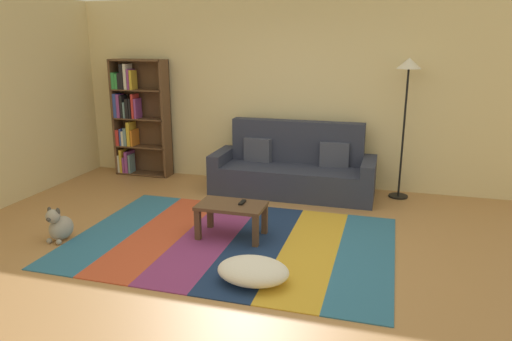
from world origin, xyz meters
TOP-DOWN VIEW (x-y plane):
  - ground_plane at (0.00, 0.00)m, footprint 14.00×14.00m
  - back_wall at (0.00, 2.55)m, footprint 6.80×0.10m
  - left_wall at (-3.40, 0.75)m, footprint 0.10×5.50m
  - rug at (-0.15, 0.14)m, footprint 3.39×2.34m
  - couch at (0.14, 2.02)m, footprint 2.26×0.80m
  - bookshelf at (-2.49, 2.31)m, footprint 0.90×0.28m
  - coffee_table at (-0.19, 0.27)m, footprint 0.73×0.44m
  - pouf at (0.33, -0.65)m, footprint 0.65×0.49m
  - dog at (-1.95, -0.33)m, footprint 0.22×0.35m
  - standing_lamp at (1.58, 2.23)m, footprint 0.32×0.32m
  - tv_remote at (-0.08, 0.33)m, footprint 0.04×0.15m

SIDE VIEW (x-z plane):
  - ground_plane at x=0.00m, z-range 0.00..0.00m
  - rug at x=-0.15m, z-range 0.00..0.01m
  - pouf at x=0.33m, z-range 0.01..0.22m
  - dog at x=-1.95m, z-range -0.04..0.36m
  - coffee_table at x=-0.19m, z-range 0.12..0.50m
  - couch at x=0.14m, z-range -0.16..0.84m
  - tv_remote at x=-0.08m, z-range 0.38..0.40m
  - bookshelf at x=-2.49m, z-range 0.02..1.84m
  - back_wall at x=0.00m, z-range 0.00..2.70m
  - left_wall at x=-3.40m, z-range 0.00..2.70m
  - standing_lamp at x=1.58m, z-range 0.63..2.52m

